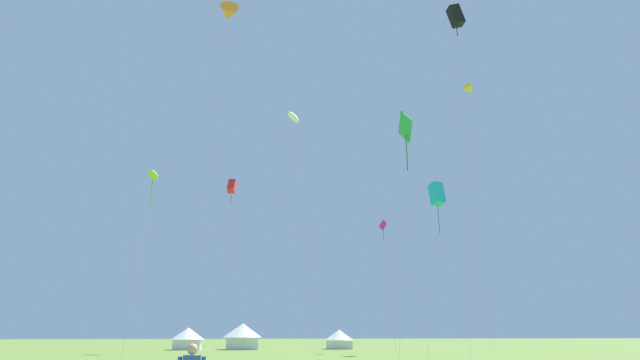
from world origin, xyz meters
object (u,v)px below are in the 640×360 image
object	(u,v)px
kite_red_box	(232,186)
kite_lime_parafoil	(153,176)
kite_orange_delta	(228,13)
kite_magenta_diamond	(384,229)
festival_tent_center	(188,337)
kite_green_diamond	(405,130)
kite_yellow_delta	(466,89)
festival_tent_left	(242,335)
kite_cyan_box	(437,194)
festival_tent_right	(339,338)
kite_black_box	(456,17)
kite_white_parafoil	(294,118)

from	to	relation	value
kite_red_box	kite_lime_parafoil	bearing A→B (deg)	-99.82
kite_orange_delta	kite_magenta_diamond	bearing A→B (deg)	35.26
festival_tent_center	kite_magenta_diamond	bearing A→B (deg)	-23.06
kite_green_diamond	kite_yellow_delta	bearing A→B (deg)	53.60
kite_orange_delta	festival_tent_center	xyz separation A→B (m)	(-3.80, 23.41, -31.25)
festival_tent_left	kite_cyan_box	bearing A→B (deg)	-64.65
kite_magenta_diamond	festival_tent_right	xyz separation A→B (m)	(-3.72, 9.81, -12.68)
kite_yellow_delta	festival_tent_left	size ratio (longest dim) A/B	7.59
kite_black_box	festival_tent_center	size ratio (longest dim) A/B	8.99
kite_orange_delta	festival_tent_left	distance (m)	38.93
kite_cyan_box	festival_tent_center	bearing A→B (deg)	124.72
kite_green_diamond	festival_tent_right	xyz separation A→B (m)	(0.08, 30.40, -16.84)
kite_lime_parafoil	kite_magenta_diamond	size ratio (longest dim) A/B	0.84
kite_cyan_box	kite_red_box	size ratio (longest dim) A/B	0.65
kite_orange_delta	kite_cyan_box	size ratio (longest dim) A/B	2.51
festival_tent_center	kite_white_parafoil	bearing A→B (deg)	-52.00
festival_tent_right	kite_white_parafoil	bearing A→B (deg)	-118.45
kite_orange_delta	festival_tent_right	size ratio (longest dim) A/B	9.13
kite_red_box	festival_tent_left	size ratio (longest dim) A/B	4.24
kite_lime_parafoil	festival_tent_left	world-z (taller)	kite_lime_parafoil
kite_yellow_delta	kite_orange_delta	bearing A→B (deg)	-152.02
festival_tent_right	kite_black_box	bearing A→B (deg)	-68.15
kite_yellow_delta	kite_magenta_diamond	xyz separation A→B (m)	(-14.60, -4.37, -22.28)
kite_yellow_delta	kite_red_box	xyz separation A→B (m)	(-33.08, -0.21, -16.52)
kite_black_box	festival_tent_center	bearing A→B (deg)	141.33
kite_yellow_delta	kite_white_parafoil	bearing A→B (deg)	-160.74
kite_white_parafoil	festival_tent_right	distance (m)	29.53
kite_green_diamond	festival_tent_right	distance (m)	34.76
kite_white_parafoil	kite_green_diamond	bearing A→B (deg)	-63.66
kite_black_box	festival_tent_center	distance (m)	49.87
kite_white_parafoil	festival_tent_center	distance (m)	30.54
kite_black_box	kite_red_box	world-z (taller)	kite_black_box
kite_green_diamond	kite_magenta_diamond	world-z (taller)	kite_green_diamond
festival_tent_center	festival_tent_left	size ratio (longest dim) A/B	0.84
kite_white_parafoil	kite_magenta_diamond	xyz separation A→B (m)	(11.63, 4.79, -11.74)
kite_orange_delta	kite_green_diamond	xyz separation A→B (m)	(15.44, -6.99, -14.55)
festival_tent_left	kite_red_box	bearing A→B (deg)	-111.37
kite_magenta_diamond	kite_green_diamond	bearing A→B (deg)	-100.47
kite_lime_parafoil	kite_magenta_diamond	distance (m)	32.61
kite_yellow_delta	kite_black_box	size ratio (longest dim) A/B	1.01
kite_yellow_delta	kite_red_box	size ratio (longest dim) A/B	1.79
kite_cyan_box	festival_tent_right	xyz separation A→B (m)	(-2.07, 30.87, -11.22)
kite_green_diamond	kite_red_box	bearing A→B (deg)	120.65
kite_lime_parafoil	kite_orange_delta	world-z (taller)	kite_orange_delta
kite_magenta_diamond	kite_red_box	xyz separation A→B (m)	(-18.48, 4.17, 5.76)
kite_lime_parafoil	festival_tent_center	bearing A→B (deg)	89.78
kite_yellow_delta	festival_tent_right	xyz separation A→B (m)	(-18.33, 5.43, -34.96)
kite_lime_parafoil	kite_red_box	bearing A→B (deg)	80.18
kite_black_box	kite_white_parafoil	world-z (taller)	kite_black_box
kite_green_diamond	kite_cyan_box	world-z (taller)	kite_green_diamond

